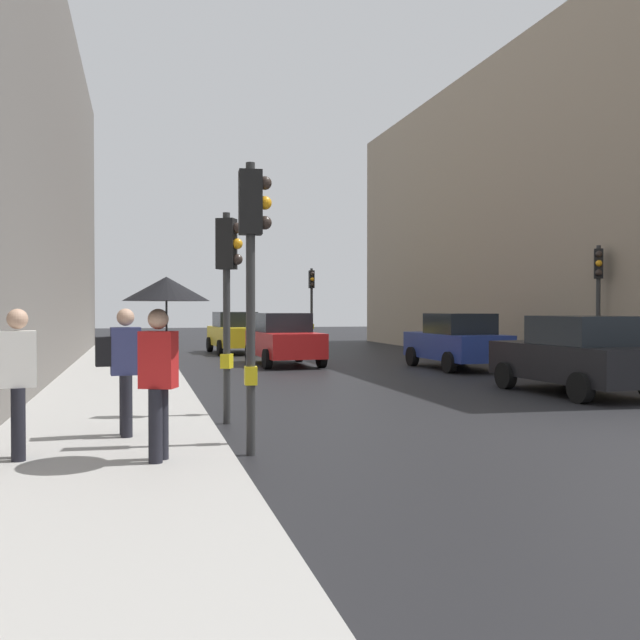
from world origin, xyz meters
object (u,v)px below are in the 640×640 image
(traffic_light_near_right, at_px, (228,278))
(car_blue_van, at_px, (457,341))
(car_red_sedan, at_px, (284,339))
(pedestrian_with_grey_backpack, at_px, (122,364))
(traffic_light_mid_street, at_px, (598,286))
(car_yellow_taxi, at_px, (236,333))
(traffic_light_near_left, at_px, (252,254))
(pedestrian_with_black_backpack, at_px, (14,374))
(traffic_light_far_median, at_px, (312,293))
(pedestrian_with_umbrella, at_px, (164,316))
(car_dark_suv, at_px, (576,355))

(traffic_light_near_right, bearing_deg, car_blue_van, 46.39)
(car_red_sedan, distance_m, pedestrian_with_grey_backpack, 14.13)
(traffic_light_mid_street, distance_m, car_yellow_taxi, 15.38)
(traffic_light_near_left, relative_size, pedestrian_with_black_backpack, 2.17)
(traffic_light_far_median, distance_m, pedestrian_with_umbrella, 25.25)
(car_dark_suv, height_order, pedestrian_with_grey_backpack, pedestrian_with_grey_backpack)
(traffic_light_mid_street, bearing_deg, car_red_sedan, 142.60)
(pedestrian_with_grey_backpack, xyz_separation_m, pedestrian_with_black_backpack, (-1.20, -1.25, 0.00))
(traffic_light_near_right, bearing_deg, pedestrian_with_black_backpack, -134.92)
(car_blue_van, height_order, pedestrian_with_umbrella, pedestrian_with_umbrella)
(traffic_light_near_left, distance_m, car_red_sedan, 14.66)
(traffic_light_near_left, xyz_separation_m, car_dark_suv, (8.03, 4.61, -1.77))
(traffic_light_near_right, height_order, car_blue_van, traffic_light_near_right)
(traffic_light_mid_street, bearing_deg, pedestrian_with_umbrella, -143.96)
(traffic_light_near_left, bearing_deg, car_yellow_taxi, 82.95)
(pedestrian_with_grey_backpack, height_order, pedestrian_with_black_backpack, same)
(traffic_light_near_right, xyz_separation_m, traffic_light_near_left, (0.00, -2.57, 0.21))
(traffic_light_far_median, height_order, car_dark_suv, traffic_light_far_median)
(pedestrian_with_umbrella, bearing_deg, traffic_light_mid_street, 36.04)
(traffic_light_far_median, bearing_deg, pedestrian_with_grey_backpack, -110.18)
(traffic_light_near_left, bearing_deg, traffic_light_mid_street, 36.11)
(traffic_light_far_median, distance_m, car_dark_suv, 18.75)
(car_red_sedan, relative_size, pedestrian_with_umbrella, 2.00)
(car_red_sedan, distance_m, pedestrian_with_umbrella, 15.68)
(traffic_light_near_right, bearing_deg, car_yellow_taxi, 81.96)
(car_dark_suv, height_order, pedestrian_with_umbrella, pedestrian_with_umbrella)
(car_blue_van, bearing_deg, car_dark_suv, -92.48)
(traffic_light_near_right, distance_m, traffic_light_near_left, 2.58)
(pedestrian_with_umbrella, bearing_deg, pedestrian_with_grey_backpack, 105.86)
(car_yellow_taxi, height_order, pedestrian_with_black_backpack, pedestrian_with_black_backpack)
(car_blue_van, bearing_deg, pedestrian_with_grey_backpack, -133.96)
(car_dark_suv, bearing_deg, pedestrian_with_grey_backpack, -159.30)
(traffic_light_near_right, distance_m, pedestrian_with_umbrella, 3.64)
(car_dark_suv, bearing_deg, traffic_light_far_median, 94.64)
(pedestrian_with_grey_backpack, bearing_deg, traffic_light_far_median, 69.82)
(pedestrian_with_umbrella, distance_m, pedestrian_with_black_backpack, 1.91)
(car_red_sedan, xyz_separation_m, car_dark_suv, (4.72, -9.56, 0.00))
(pedestrian_with_grey_backpack, bearing_deg, pedestrian_with_umbrella, -74.14)
(traffic_light_near_right, bearing_deg, traffic_light_near_left, -89.96)
(traffic_light_far_median, relative_size, car_red_sedan, 0.89)
(car_red_sedan, relative_size, pedestrian_with_black_backpack, 2.42)
(traffic_light_mid_street, relative_size, pedestrian_with_umbrella, 1.73)
(traffic_light_near_right, distance_m, car_red_sedan, 12.17)
(traffic_light_mid_street, distance_m, traffic_light_near_left, 13.84)
(traffic_light_mid_street, height_order, car_yellow_taxi, traffic_light_mid_street)
(car_blue_van, bearing_deg, traffic_light_near_right, -133.61)
(traffic_light_mid_street, relative_size, car_yellow_taxi, 0.86)
(pedestrian_with_umbrella, bearing_deg, pedestrian_with_black_backpack, 162.83)
(pedestrian_with_grey_backpack, relative_size, pedestrian_with_black_backpack, 1.00)
(pedestrian_with_grey_backpack, bearing_deg, traffic_light_near_right, 44.28)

